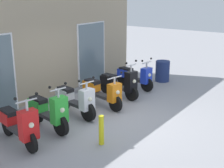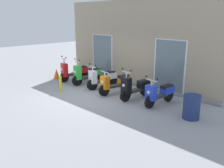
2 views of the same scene
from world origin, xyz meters
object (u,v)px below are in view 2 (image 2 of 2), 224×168
(scooter_black, at_px, (135,87))
(traffic_cone, at_px, (57,74))
(scooter_orange, at_px, (115,83))
(scooter_red, at_px, (73,71))
(scooter_blue, at_px, (160,93))
(scooter_green, at_px, (86,74))
(curb_bollard, at_px, (60,84))
(trash_bin, at_px, (191,107))
(scooter_white, at_px, (102,78))

(scooter_black, distance_m, traffic_cone, 5.15)
(scooter_orange, bearing_deg, scooter_black, 3.64)
(scooter_black, bearing_deg, scooter_orange, -176.36)
(scooter_red, xyz_separation_m, scooter_black, (4.05, 0.00, -0.03))
(scooter_orange, xyz_separation_m, scooter_blue, (2.13, 0.15, -0.01))
(scooter_green, bearing_deg, curb_bollard, -85.60)
(traffic_cone, distance_m, trash_bin, 7.68)
(curb_bollard, bearing_deg, scooter_red, 125.43)
(scooter_white, bearing_deg, scooter_orange, -9.95)
(scooter_white, height_order, trash_bin, scooter_white)
(scooter_white, distance_m, scooter_black, 2.02)
(scooter_red, height_order, curb_bollard, scooter_red)
(scooter_blue, bearing_deg, scooter_red, -178.96)
(scooter_black, xyz_separation_m, scooter_blue, (1.10, 0.09, -0.01))
(scooter_orange, distance_m, trash_bin, 3.57)
(trash_bin, bearing_deg, curb_bollard, -167.17)
(scooter_red, xyz_separation_m, curb_bollard, (1.08, -1.52, -0.15))
(curb_bollard, bearing_deg, scooter_black, 27.22)
(scooter_green, relative_size, trash_bin, 2.01)
(scooter_orange, xyz_separation_m, traffic_cone, (-4.11, -0.26, -0.21))
(trash_bin, bearing_deg, scooter_white, 175.23)
(scooter_black, distance_m, scooter_blue, 1.11)
(scooter_blue, distance_m, traffic_cone, 6.26)
(scooter_blue, height_order, curb_bollard, scooter_blue)
(scooter_black, bearing_deg, scooter_red, -179.93)
(scooter_green, xyz_separation_m, scooter_black, (3.09, -0.05, -0.01))
(scooter_black, distance_m, trash_bin, 2.56)
(scooter_orange, bearing_deg, scooter_white, 170.05)
(scooter_black, bearing_deg, trash_bin, -6.07)
(scooter_red, distance_m, traffic_cone, 1.16)
(scooter_red, height_order, scooter_green, scooter_red)
(scooter_black, bearing_deg, scooter_green, 179.12)
(scooter_red, relative_size, curb_bollard, 2.29)
(scooter_black, xyz_separation_m, curb_bollard, (-2.96, -1.52, -0.12))
(scooter_orange, distance_m, traffic_cone, 4.13)
(scooter_blue, bearing_deg, scooter_orange, -175.86)
(scooter_green, relative_size, curb_bollard, 2.28)
(scooter_white, relative_size, scooter_blue, 1.04)
(scooter_white, xyz_separation_m, scooter_black, (2.02, -0.11, 0.01))
(trash_bin, xyz_separation_m, curb_bollard, (-5.51, -1.25, -0.05))
(scooter_green, bearing_deg, scooter_blue, 0.57)
(scooter_green, bearing_deg, scooter_orange, -3.11)
(scooter_red, distance_m, scooter_black, 4.05)
(scooter_white, distance_m, traffic_cone, 3.15)
(scooter_orange, height_order, curb_bollard, scooter_orange)
(scooter_green, height_order, scooter_white, scooter_green)
(scooter_red, relative_size, scooter_orange, 0.98)
(scooter_red, relative_size, traffic_cone, 3.08)
(scooter_white, bearing_deg, trash_bin, -4.77)
(scooter_blue, relative_size, curb_bollard, 2.23)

